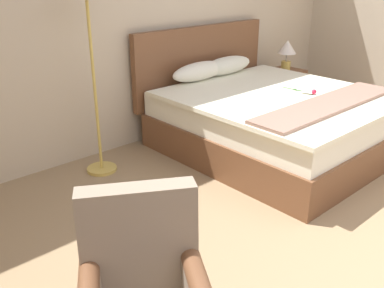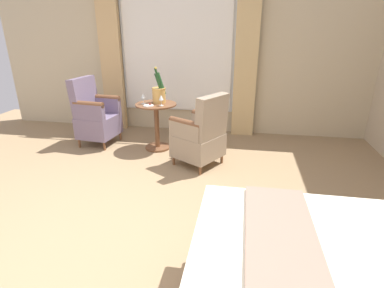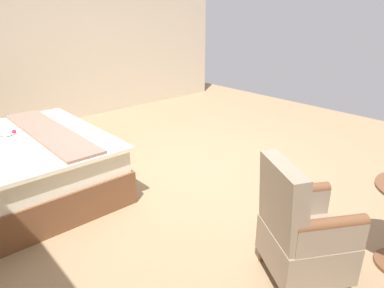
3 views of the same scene
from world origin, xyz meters
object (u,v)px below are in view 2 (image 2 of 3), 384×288
at_px(wine_glass_near_bucket, 143,96).
at_px(armchair_by_window, 201,135).
at_px(snack_plate, 149,105).
at_px(wine_glass_near_edge, 161,98).
at_px(side_table_round, 157,122).
at_px(armchair_facing_bed, 95,116).
at_px(champagne_bucket, 159,92).

relative_size(wine_glass_near_bucket, armchair_by_window, 0.16).
bearing_deg(snack_plate, wine_glass_near_bucket, -133.66).
distance_m(wine_glass_near_bucket, wine_glass_near_edge, 0.29).
bearing_deg(side_table_round, wine_glass_near_bucket, -75.78).
bearing_deg(armchair_facing_bed, snack_plate, 77.94).
height_order(wine_glass_near_edge, armchair_by_window, armchair_by_window).
bearing_deg(side_table_round, snack_plate, -22.23).
height_order(wine_glass_near_bucket, wine_glass_near_edge, wine_glass_near_bucket).
bearing_deg(champagne_bucket, wine_glass_near_bucket, -61.47).
bearing_deg(wine_glass_near_bucket, snack_plate, 46.34).
relative_size(champagne_bucket, armchair_facing_bed, 0.50).
bearing_deg(armchair_facing_bed, side_table_round, 87.07).
distance_m(snack_plate, armchair_facing_bed, 0.98).
bearing_deg(side_table_round, armchair_facing_bed, -92.93).
relative_size(side_table_round, armchair_facing_bed, 0.67).
bearing_deg(snack_plate, side_table_round, 157.77).
bearing_deg(snack_plate, armchair_by_window, 67.14).
distance_m(champagne_bucket, armchair_by_window, 0.98).
xyz_separation_m(snack_plate, armchair_facing_bed, (-0.20, -0.92, -0.25)).
height_order(side_table_round, armchair_by_window, armchair_by_window).
bearing_deg(armchair_by_window, champagne_bucket, -128.35).
xyz_separation_m(wine_glass_near_edge, armchair_facing_bed, (-0.16, -1.09, -0.35)).
bearing_deg(wine_glass_near_edge, snack_plate, -78.01).
height_order(wine_glass_near_edge, snack_plate, wine_glass_near_edge).
distance_m(wine_glass_near_edge, armchair_by_window, 0.81).
relative_size(armchair_by_window, armchair_facing_bed, 0.94).
relative_size(side_table_round, wine_glass_near_bucket, 4.41).
bearing_deg(armchair_facing_bed, wine_glass_near_bucket, 83.47).
height_order(champagne_bucket, wine_glass_near_bucket, champagne_bucket).
distance_m(side_table_round, armchair_by_window, 0.87).
xyz_separation_m(side_table_round, snack_plate, (0.15, -0.06, 0.29)).
distance_m(wine_glass_near_bucket, snack_plate, 0.18).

